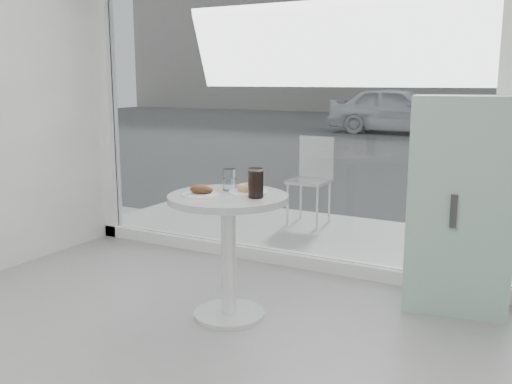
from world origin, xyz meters
The scene contains 11 objects.
storefront centered at (0.07, 3.00, 1.71)m, with size 5.00×0.14×3.00m.
main_table centered at (-0.50, 1.90, 0.55)m, with size 0.72×0.72×0.77m.
patio_deck centered at (0.00, 3.80, 0.03)m, with size 5.60×1.60×0.05m, color silver.
mint_cabinet centered at (0.69, 2.74, 0.67)m, with size 0.68×0.52×1.35m.
patio_chair centered at (-0.93, 4.19, 0.53)m, with size 0.37×0.37×0.85m.
car_white centered at (-2.87, 14.68, 0.64)m, with size 1.51×3.76×1.28m, color silver.
plate_fritter centered at (-0.62, 1.80, 0.80)m, with size 0.22×0.22×0.07m.
plate_donut centered at (-0.42, 2.01, 0.79)m, with size 0.24×0.24×0.06m.
water_tumbler_a centered at (-0.57, 2.03, 0.83)m, with size 0.08×0.08×0.13m.
water_tumbler_b centered at (-0.39, 2.05, 0.82)m, with size 0.07×0.07×0.12m.
cola_glass centered at (-0.32, 1.91, 0.85)m, with size 0.09×0.09×0.17m.
Camera 1 is at (1.24, -0.93, 1.44)m, focal length 40.00 mm.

